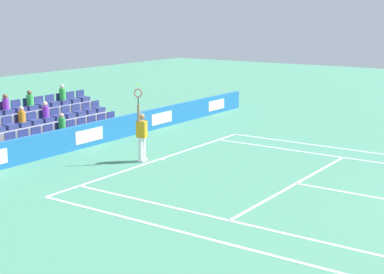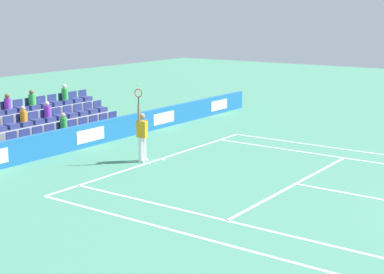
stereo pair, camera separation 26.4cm
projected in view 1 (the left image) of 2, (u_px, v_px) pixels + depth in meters
The scene contains 10 objects.
line_baseline at pixel (160, 159), 21.64m from camera, with size 10.97×0.10×0.01m, color white.
line_service at pixel (296, 183), 18.59m from camera, with size 8.23×0.10×0.01m, color white.
line_singles_sideline_left at pixel (245, 224), 15.03m from camera, with size 0.10×11.89×0.01m, color white.
line_singles_sideline_right at pixel (355, 159), 21.65m from camera, with size 0.10×11.89×0.01m, color white.
line_doubles_sideline_left at pixel (216, 241), 13.93m from camera, with size 0.10×11.89×0.01m, color white.
line_doubles_sideline_right at pixel (367, 152), 22.75m from camera, with size 0.10×11.89×0.01m, color white.
line_centre_mark at pixel (162, 159), 21.59m from camera, with size 0.10×0.20×0.01m, color white.
sponsor_barrier at pixel (87, 135), 23.60m from camera, with size 23.95×0.22×0.94m.
tennis_player at pixel (142, 135), 21.12m from camera, with size 0.53×0.40×2.85m.
stadium_stand at pixel (48, 127), 24.86m from camera, with size 6.20×2.85×2.17m.
Camera 1 is at (16.58, 1.03, 5.35)m, focal length 54.71 mm.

